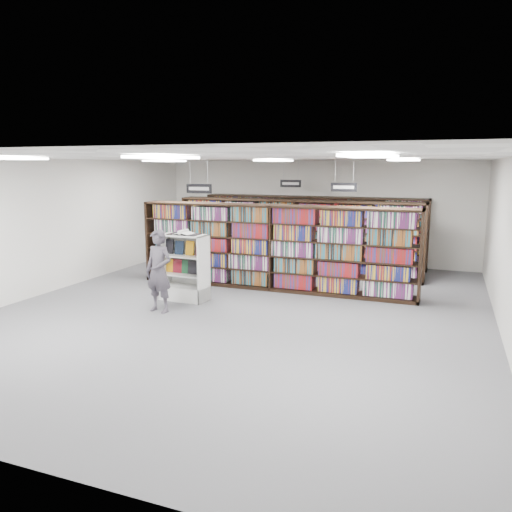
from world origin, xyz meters
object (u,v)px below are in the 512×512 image
(endcap_display, at_px, (185,278))
(bookshelf_row_near, at_px, (273,248))
(open_book, at_px, (184,233))
(shopper, at_px, (159,271))

(endcap_display, bearing_deg, bookshelf_row_near, 48.97)
(bookshelf_row_near, relative_size, open_book, 9.94)
(open_book, bearing_deg, bookshelf_row_near, 47.65)
(bookshelf_row_near, xyz_separation_m, open_book, (-1.56, -1.67, 0.49))
(endcap_display, xyz_separation_m, shopper, (-0.02, -1.06, 0.37))
(bookshelf_row_near, height_order, shopper, bookshelf_row_near)
(bookshelf_row_near, distance_m, endcap_display, 2.34)
(bookshelf_row_near, distance_m, open_book, 2.34)
(endcap_display, distance_m, open_book, 1.04)
(endcap_display, distance_m, shopper, 1.12)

